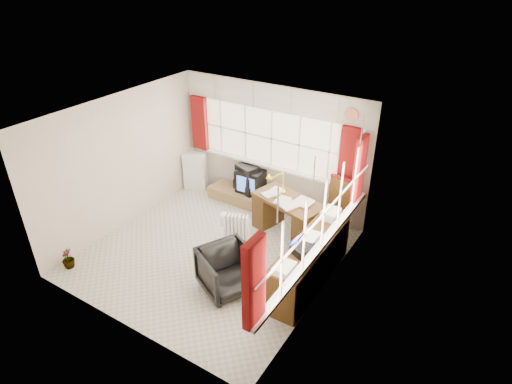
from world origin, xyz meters
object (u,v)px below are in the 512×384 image
radiator (237,234)px  mini_fridge (196,169)px  desk (288,215)px  desk_lamp (283,178)px  tv_bench (242,196)px  office_chair (228,271)px  crt_tv (252,180)px  credenza (310,261)px  task_chair (337,207)px

radiator → mini_fridge: (-2.04, 1.43, 0.14)m
desk → desk_lamp: (-0.21, 0.18, 0.62)m
tv_bench → mini_fridge: (-1.25, 0.08, 0.28)m
desk_lamp → desk: bearing=-39.6°
desk_lamp → office_chair: size_ratio=0.52×
desk_lamp → crt_tv: (-0.99, 0.51, -0.54)m
radiator → tv_bench: bearing=120.3°
crt_tv → mini_fridge: (-1.43, -0.05, -0.09)m
radiator → credenza: bearing=-6.5°
office_chair → mini_fridge: size_ratio=0.98×
task_chair → desk_lamp: bearing=-165.3°
credenza → tv_bench: (-2.28, 1.52, -0.26)m
desk_lamp → radiator: size_ratio=0.64×
office_chair → crt_tv: crt_tv is taller
credenza → tv_bench: size_ratio=1.43×
task_chair → radiator: task_chair is taller
desk → tv_bench: desk is taller
task_chair → tv_bench: bearing=176.6°
desk → crt_tv: 1.39m
desk_lamp → credenza: (1.11, -1.14, -0.65)m
task_chair → credenza: size_ratio=0.58×
desk → desk_lamp: bearing=140.4°
radiator → crt_tv: crt_tv is taller
radiator → tv_bench: (-0.79, 1.35, -0.14)m
credenza → mini_fridge: size_ratio=2.49×
office_chair → mini_fridge: mini_fridge is taller
radiator → tv_bench: radiator is taller
desk → task_chair: bearing=29.7°
mini_fridge → crt_tv: bearing=2.1°
tv_bench → task_chair: bearing=-3.4°
tv_bench → crt_tv: 0.43m
desk → crt_tv: (-1.20, 0.69, 0.08)m
desk → task_chair: task_chair is taller
task_chair → credenza: bearing=-84.1°
radiator → desk_lamp: bearing=68.9°
tv_bench → mini_fridge: bearing=176.3°
desk_lamp → radiator: desk_lamp is taller
office_chair → tv_bench: bearing=56.0°
desk → office_chair: size_ratio=1.81×
radiator → task_chair: bearing=42.4°
desk → office_chair: bearing=-92.5°
desk → office_chair: (-0.08, -1.79, -0.06)m
desk → mini_fridge: size_ratio=1.77×
task_chair → crt_tv: size_ratio=2.10×
tv_bench → radiator: bearing=-59.7°
mini_fridge → tv_bench: bearing=-3.7°
desk_lamp → task_chair: 1.09m
task_chair → desk: bearing=-150.3°
desk_lamp → tv_bench: 1.53m
office_chair → desk: bearing=24.6°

